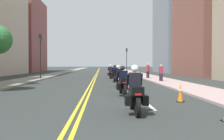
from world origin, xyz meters
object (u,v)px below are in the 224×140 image
Objects in this scene: motorcycle_1 at (123,83)px; pedestrian_0 at (161,73)px; motorcycle_3 at (115,75)px; traffic_light_near at (40,49)px; motorcycle_4 at (111,73)px; motorcycle_2 at (118,78)px; traffic_cone_0 at (180,93)px; pedestrian_2 at (148,71)px; motorcycle_0 at (135,94)px; traffic_light_far at (127,56)px.

motorcycle_1 is 10.83m from pedestrian_0.
traffic_light_near reaches higher than motorcycle_3.
motorcycle_4 is at bearing 105.81° from pedestrian_0.
motorcycle_2 is 11.09m from motorcycle_4.
pedestrian_2 is (1.80, 17.67, 0.51)m from traffic_cone_0.
traffic_cone_0 is at bearing -118.06° from pedestrian_0.
motorcycle_3 is at bearing 91.02° from motorcycle_2.
motorcycle_3 is 14.07m from traffic_cone_0.
pedestrian_2 reaches higher than motorcycle_1.
traffic_cone_0 is at bearing -72.67° from motorcycle_2.
pedestrian_0 is 5.32m from pedestrian_2.
motorcycle_0 is at bearing -88.65° from motorcycle_3.
motorcycle_3 is at bearing 99.07° from traffic_cone_0.
traffic_light_far is at bearing -131.60° from pedestrian_2.
traffic_light_near is at bearing -117.66° from traffic_light_far.
pedestrian_0 is at bearing 73.13° from motorcycle_0.
traffic_light_near reaches higher than traffic_light_far.
motorcycle_4 is at bearing 92.34° from motorcycle_2.
traffic_light_near is 1.01× the size of traffic_light_far.
pedestrian_2 reaches higher than motorcycle_3.
motorcycle_3 is (0.16, 16.43, -0.01)m from motorcycle_0.
motorcycle_4 is 19.12m from traffic_cone_0.
traffic_cone_0 is at bearing -59.01° from traffic_light_near.
motorcycle_1 is 1.26× the size of pedestrian_2.
motorcycle_1 is at bearing -91.88° from motorcycle_4.
pedestrian_2 is at bearing 78.08° from motorcycle_0.
motorcycle_4 is 8.52m from traffic_light_near.
motorcycle_0 is 10.42m from motorcycle_2.
motorcycle_4 is 0.44× the size of traffic_light_far.
traffic_light_near is at bearing 160.03° from motorcycle_3.
traffic_light_near is (-8.08, 3.25, 2.79)m from motorcycle_3.
motorcycle_3 is 1.36× the size of pedestrian_0.
motorcycle_2 reaches higher than motorcycle_1.
traffic_cone_0 is at bearing -92.29° from traffic_light_far.
traffic_light_far is (3.97, 37.34, 2.74)m from motorcycle_1.
motorcycle_3 is at bearing 141.78° from pedestrian_0.
traffic_light_near is (-7.91, 19.68, 2.77)m from motorcycle_0.
motorcycle_0 is 21.39m from traffic_light_near.
motorcycle_0 is 1.19× the size of pedestrian_2.
traffic_light_far is at bearing 83.56° from motorcycle_3.
pedestrian_2 reaches higher than motorcycle_4.
motorcycle_3 is 9.14m from traffic_light_near.
traffic_light_far is at bearing 80.89° from motorcycle_1.
motorcycle_0 is 0.43× the size of traffic_light_far.
motorcycle_2 is at bearing -88.42° from motorcycle_3.
traffic_light_far is at bearing 72.47° from pedestrian_0.
pedestrian_2 is (4.02, 3.78, 0.28)m from motorcycle_3.
traffic_light_near reaches higher than motorcycle_1.
motorcycle_0 is at bearing -91.97° from motorcycle_4.
motorcycle_1 is 1.03× the size of motorcycle_4.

